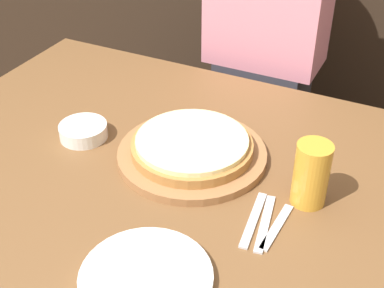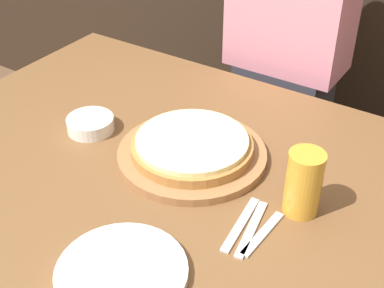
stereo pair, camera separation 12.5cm
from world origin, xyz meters
The scene contains 9 objects.
dining_table centered at (0.00, 0.00, 0.36)m, with size 1.25×0.97×0.73m.
pizza_on_board centered at (0.07, 0.05, 0.75)m, with size 0.35×0.35×0.06m.
beer_glass centered at (0.36, 0.02, 0.81)m, with size 0.08×0.08×0.14m.
dinner_plate centered at (0.17, -0.32, 0.74)m, with size 0.24×0.24×0.02m.
side_bowl centered at (-0.21, 0.01, 0.75)m, with size 0.12×0.12×0.04m.
fork centered at (0.28, -0.09, 0.73)m, with size 0.04×0.17×0.00m.
dinner_knife centered at (0.31, -0.09, 0.73)m, with size 0.05×0.17×0.00m.
spoon centered at (0.33, -0.09, 0.73)m, with size 0.03×0.15×0.00m.
diner_person centered at (0.04, 0.66, 0.66)m, with size 0.36×0.21×1.33m.
Camera 1 is at (0.53, -0.87, 1.48)m, focal length 50.00 mm.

